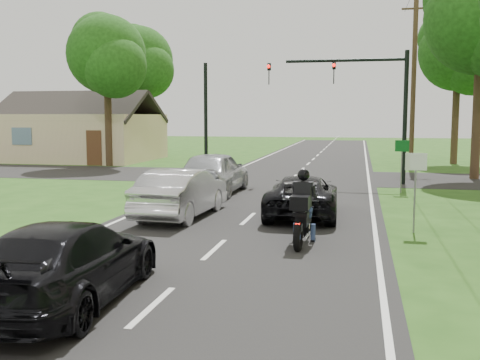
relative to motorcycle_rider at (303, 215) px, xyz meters
name	(u,v)px	position (x,y,z in m)	size (l,w,h in m)	color
ground	(214,250)	(-1.94, -0.97, -0.73)	(140.00, 140.00, 0.00)	#234B15
road	(277,192)	(-1.94, 9.03, -0.73)	(8.00, 100.00, 0.01)	black
cross_road	(294,177)	(-1.94, 15.03, -0.73)	(60.00, 7.00, 0.01)	black
motorcycle_rider	(303,215)	(0.00, 0.00, 0.00)	(0.61, 2.16, 1.86)	black
dark_suv	(302,196)	(-0.39, 3.86, -0.09)	(2.10, 4.55, 1.26)	black
silver_sedan	(182,193)	(-3.99, 2.92, 0.02)	(1.58, 4.52, 1.49)	silver
silver_suv	(214,172)	(-4.35, 8.19, 0.13)	(2.02, 5.02, 1.71)	#ADB0B5
dark_car_behind	(67,262)	(-3.39, -5.06, -0.03)	(1.93, 4.74, 1.38)	black
traffic_signal	(363,93)	(1.40, 13.02, 3.40)	(6.38, 0.44, 6.00)	black
signal_pole_far	(206,118)	(-7.14, 17.03, 2.27)	(0.20, 0.20, 6.00)	black
utility_pole_far	(414,81)	(4.26, 21.03, 4.35)	(1.60, 0.28, 10.00)	#513A24
sign_white	(416,173)	(2.76, 2.01, 0.87)	(0.55, 0.07, 2.12)	slate
sign_green	(402,153)	(2.96, 10.01, 0.87)	(0.55, 0.07, 2.12)	slate
tree_row_e	(463,56)	(7.54, 24.80, 6.10)	(5.28, 5.12, 9.61)	#332316
tree_left_near	(109,59)	(-13.67, 18.81, 5.80)	(5.12, 4.96, 9.22)	#332316
tree_left_far	(141,64)	(-15.64, 28.78, 6.40)	(5.76, 5.58, 10.14)	#332316
house	(81,135)	(-17.94, 23.03, 1.04)	(10.20, 8.00, 4.84)	#C1B386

